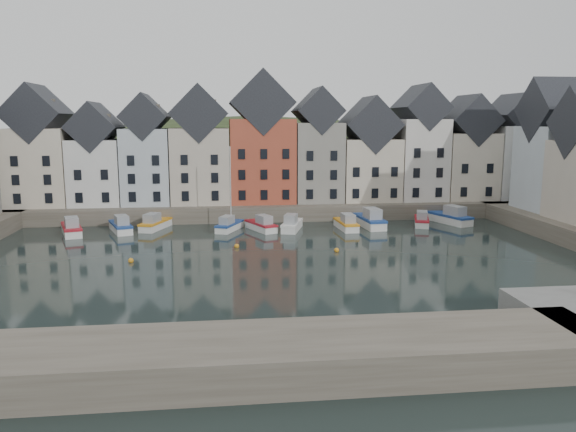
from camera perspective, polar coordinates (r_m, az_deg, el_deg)
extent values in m
plane|color=black|center=(51.34, -0.52, -5.10)|extent=(260.00, 260.00, 0.00)
cube|color=#4F493D|center=(80.45, -2.79, 1.02)|extent=(90.00, 16.00, 2.00)
cube|color=#4F493D|center=(30.29, -15.54, -14.22)|extent=(50.00, 6.00, 2.00)
ellipsoid|color=black|center=(109.98, -3.63, -6.77)|extent=(153.60, 70.40, 64.00)
sphere|color=#1E3316|center=(100.77, -11.64, 6.98)|extent=(5.77, 5.77, 5.77)
sphere|color=#1E3316|center=(114.27, 8.74, 7.07)|extent=(5.27, 5.27, 5.27)
sphere|color=#1E3316|center=(110.12, 13.16, 6.71)|extent=(5.07, 5.07, 5.07)
sphere|color=#1E3316|center=(106.50, 3.99, 6.81)|extent=(5.01, 5.01, 5.01)
sphere|color=#1E3316|center=(111.01, -23.69, 5.50)|extent=(3.94, 3.94, 3.94)
sphere|color=#1E3316|center=(114.76, 10.49, 7.00)|extent=(5.21, 5.21, 5.21)
sphere|color=#1E3316|center=(108.36, -2.80, 7.14)|extent=(5.45, 5.45, 5.45)
sphere|color=#1E3316|center=(106.91, 17.25, 6.09)|extent=(4.49, 4.49, 4.49)
cube|color=beige|center=(81.20, -23.80, 4.58)|extent=(7.67, 8.00, 10.07)
cube|color=black|center=(80.98, -24.14, 9.47)|extent=(7.67, 8.16, 7.67)
cube|color=silver|center=(79.43, -18.74, 4.26)|extent=(6.56, 8.00, 8.61)
cube|color=black|center=(79.14, -18.97, 8.54)|extent=(6.56, 8.16, 6.56)
cube|color=#B3BEC6|center=(78.26, -14.07, 4.93)|extent=(6.20, 8.00, 10.02)
cube|color=black|center=(78.03, -14.27, 9.72)|extent=(6.20, 8.16, 6.20)
cube|color=#BCB19F|center=(77.66, -8.85, 5.09)|extent=(7.70, 8.00, 10.08)
cube|color=black|center=(77.43, -8.99, 10.22)|extent=(7.70, 8.16, 7.70)
cube|color=#A94630|center=(77.74, -2.68, 5.64)|extent=(8.69, 8.00, 11.28)
cube|color=black|center=(77.59, -2.73, 11.39)|extent=(8.69, 8.16, 8.69)
cube|color=gray|center=(78.66, 2.95, 5.51)|extent=(6.43, 8.00, 10.78)
cube|color=black|center=(78.47, 3.00, 10.60)|extent=(6.43, 8.16, 6.43)
cube|color=beige|center=(80.28, 8.11, 4.71)|extent=(7.88, 8.00, 8.56)
cube|color=black|center=(80.00, 8.22, 9.16)|extent=(7.88, 8.16, 7.88)
cube|color=silver|center=(82.35, 13.10, 5.63)|extent=(6.50, 8.00, 11.27)
cube|color=black|center=(82.19, 13.30, 10.67)|extent=(6.50, 8.16, 6.50)
cube|color=beige|center=(85.03, 17.55, 4.89)|extent=(7.23, 8.00, 9.32)
cube|color=black|center=(84.79, 17.77, 9.24)|extent=(7.23, 8.16, 7.23)
cube|color=silver|center=(88.01, 21.66, 5.13)|extent=(6.18, 8.00, 10.32)
cube|color=black|center=(87.82, 21.93, 9.48)|extent=(6.18, 8.16, 6.18)
cube|color=#B3BEC6|center=(77.74, 25.54, 4.38)|extent=(7.47, 8.00, 10.38)
cube|color=black|center=(77.53, 25.93, 9.66)|extent=(7.62, 8.00, 8.00)
sphere|color=orange|center=(58.82, -5.24, -3.08)|extent=(0.50, 0.50, 0.50)
sphere|color=orange|center=(57.01, 4.96, -3.48)|extent=(0.50, 0.50, 0.50)
sphere|color=orange|center=(54.65, -15.67, -4.39)|extent=(0.50, 0.50, 0.50)
cube|color=silver|center=(69.97, -21.13, -1.47)|extent=(3.67, 6.34, 1.11)
cube|color=maroon|center=(69.86, -21.16, -0.98)|extent=(3.80, 6.49, 0.25)
cube|color=gray|center=(68.86, -21.13, -0.61)|extent=(2.12, 2.76, 1.22)
cube|color=silver|center=(69.77, -16.63, -1.26)|extent=(3.64, 6.13, 1.08)
cube|color=navy|center=(69.66, -16.65, -0.79)|extent=(3.78, 6.27, 0.24)
cube|color=gray|center=(68.71, -16.55, -0.43)|extent=(2.08, 2.68, 1.18)
cube|color=silver|center=(70.42, -13.29, -1.02)|extent=(3.54, 6.00, 1.05)
cube|color=orange|center=(70.32, -13.31, -0.56)|extent=(3.67, 6.14, 0.24)
cube|color=gray|center=(69.46, -13.64, -0.22)|extent=(2.03, 2.62, 1.15)
cube|color=silver|center=(68.11, -5.96, -1.20)|extent=(3.53, 5.45, 0.96)
cube|color=navy|center=(68.01, -5.96, -0.76)|extent=(3.65, 5.58, 0.22)
cube|color=gray|center=(67.20, -6.23, -0.44)|extent=(1.96, 2.42, 1.05)
cylinder|color=silver|center=(67.83, -5.86, 2.99)|extent=(0.12, 0.12, 9.63)
cube|color=silver|center=(67.80, -2.77, -1.19)|extent=(3.70, 5.71, 1.01)
cube|color=maroon|center=(67.70, -2.77, -0.74)|extent=(3.82, 5.84, 0.23)
cube|color=gray|center=(66.88, -2.45, -0.38)|extent=(2.05, 2.53, 1.10)
cube|color=silver|center=(67.93, 0.41, -1.15)|extent=(3.29, 5.99, 1.05)
cube|color=silver|center=(67.83, 0.41, -0.67)|extent=(3.41, 6.12, 0.24)
cube|color=gray|center=(66.89, 0.29, -0.32)|extent=(1.94, 2.58, 1.15)
cube|color=silver|center=(68.89, 5.91, -1.05)|extent=(2.02, 5.74, 1.04)
cube|color=orange|center=(68.79, 5.92, -0.59)|extent=(2.12, 5.86, 0.24)
cube|color=gray|center=(67.89, 6.12, -0.25)|extent=(1.45, 2.33, 1.13)
cube|color=silver|center=(70.88, 8.26, -0.74)|extent=(2.62, 7.03, 1.26)
cube|color=navy|center=(70.76, 8.27, -0.19)|extent=(2.75, 7.17, 0.29)
cube|color=gray|center=(69.69, 8.57, 0.22)|extent=(1.83, 2.88, 1.38)
cube|color=silver|center=(73.04, 13.41, -0.67)|extent=(3.20, 5.60, 0.98)
cube|color=maroon|center=(72.95, 13.42, -0.25)|extent=(3.32, 5.73, 0.22)
cube|color=gray|center=(72.07, 13.46, 0.06)|extent=(1.86, 2.43, 1.07)
cube|color=silver|center=(75.43, 16.03, -0.40)|extent=(4.12, 6.96, 1.22)
cube|color=navy|center=(75.32, 16.05, 0.10)|extent=(4.27, 7.12, 0.28)
cube|color=gray|center=(74.48, 16.59, 0.49)|extent=(2.36, 3.04, 1.33)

